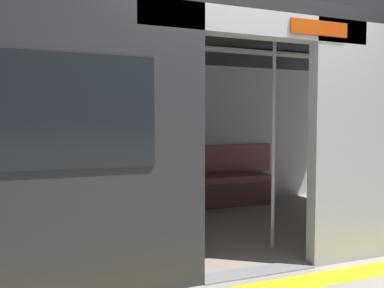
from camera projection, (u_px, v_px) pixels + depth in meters
ground_plane at (258, 272)px, 3.14m from camera, size 60.00×60.00×0.00m
platform_edge_strip at (278, 286)px, 2.86m from camera, size 8.00×0.24×0.01m
train_car at (195, 99)px, 4.24m from camera, size 6.40×2.91×2.24m
bench_seat at (171, 186)px, 5.37m from camera, size 3.12×0.44×0.45m
person_seated at (159, 164)px, 5.23m from camera, size 0.55×0.68×1.17m
handbag at (182, 172)px, 5.47m from camera, size 0.26×0.15×0.17m
book at (133, 180)px, 5.20m from camera, size 0.17×0.23×0.03m
grab_pole_door at (190, 144)px, 3.31m from camera, size 0.04×0.04×2.10m
grab_pole_far at (273, 142)px, 3.70m from camera, size 0.04×0.04×2.10m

